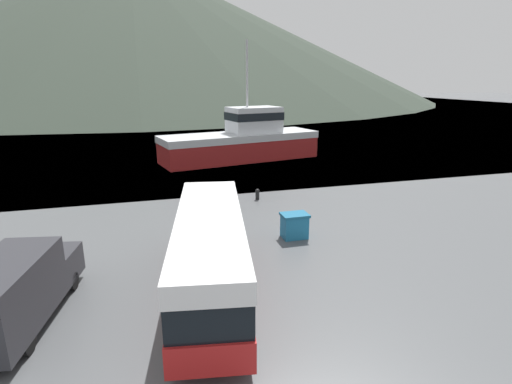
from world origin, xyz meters
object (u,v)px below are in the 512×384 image
at_px(storage_bin, 294,225).
at_px(small_boat, 271,144).
at_px(delivery_van, 18,289).
at_px(tour_bus, 210,251).
at_px(fishing_boat, 243,140).

bearing_deg(storage_bin, small_boat, 74.82).
xyz_separation_m(delivery_van, small_boat, (18.98, 31.89, -0.86)).
relative_size(tour_bus, fishing_boat, 0.62).
distance_m(tour_bus, fishing_boat, 26.79).
relative_size(delivery_van, storage_bin, 4.68).
bearing_deg(storage_bin, delivery_van, -157.87).
bearing_deg(fishing_boat, delivery_van, 139.16).
xyz_separation_m(tour_bus, fishing_boat, (7.60, 25.69, 0.24)).
xyz_separation_m(tour_bus, small_boat, (12.50, 31.63, -1.32)).
xyz_separation_m(fishing_boat, small_boat, (4.90, 5.94, -1.56)).
bearing_deg(storage_bin, fishing_boat, 83.36).
distance_m(tour_bus, storage_bin, 6.89).
bearing_deg(delivery_van, small_boat, 70.03).
relative_size(tour_bus, storage_bin, 7.53).
distance_m(delivery_van, storage_bin, 12.55).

